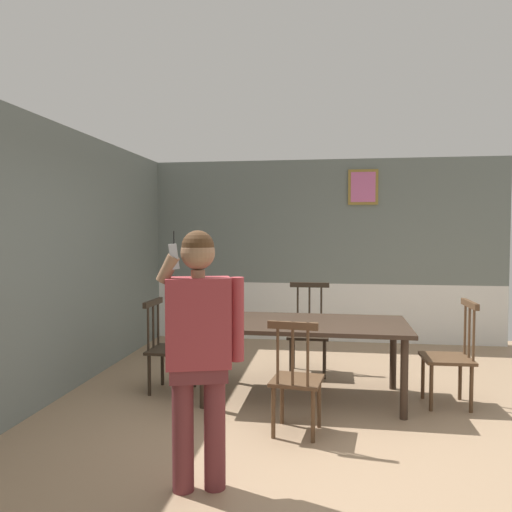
% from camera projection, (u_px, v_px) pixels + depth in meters
% --- Properties ---
extents(ground_plane, '(7.73, 7.73, 0.00)m').
position_uv_depth(ground_plane, '(319.00, 429.00, 4.27)').
color(ground_plane, '#9E7F60').
extents(room_back_partition, '(5.32, 0.17, 2.76)m').
position_uv_depth(room_back_partition, '(324.00, 254.00, 7.69)').
color(room_back_partition, slate).
rests_on(room_back_partition, ground_plane).
extents(room_left_partition, '(0.13, 7.03, 2.76)m').
position_uv_depth(room_left_partition, '(25.00, 265.00, 4.57)').
color(room_left_partition, slate).
rests_on(room_left_partition, ground_plane).
extents(dining_table, '(2.06, 1.10, 0.77)m').
position_uv_depth(dining_table, '(304.00, 329.00, 5.04)').
color(dining_table, '#38281E').
rests_on(dining_table, ground_plane).
extents(chair_near_window, '(0.45, 0.45, 0.96)m').
position_uv_depth(chair_near_window, '(296.00, 379.00, 4.14)').
color(chair_near_window, '#513823').
rests_on(chair_near_window, ground_plane).
extents(chair_by_doorway, '(0.46, 0.46, 1.02)m').
position_uv_depth(chair_by_doorway, '(451.00, 356.00, 4.83)').
color(chair_by_doorway, '#513823').
rests_on(chair_by_doorway, ground_plane).
extents(chair_at_table_head, '(0.48, 0.48, 1.06)m').
position_uv_depth(chair_at_table_head, '(309.00, 331.00, 5.97)').
color(chair_at_table_head, '#2D2319').
rests_on(chair_at_table_head, ground_plane).
extents(chair_opposite_corner, '(0.47, 0.47, 0.96)m').
position_uv_depth(chair_opposite_corner, '(169.00, 347.00, 5.27)').
color(chair_opposite_corner, '#2D2319').
rests_on(chair_opposite_corner, ground_plane).
extents(person_figure, '(0.54, 0.33, 1.69)m').
position_uv_depth(person_figure, '(199.00, 342.00, 3.23)').
color(person_figure, brown).
rests_on(person_figure, ground_plane).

